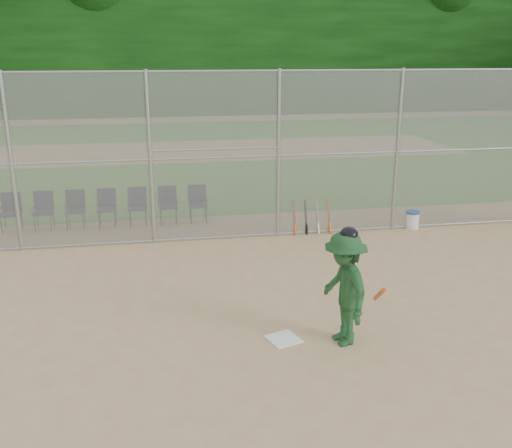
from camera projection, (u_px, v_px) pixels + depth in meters
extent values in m
plane|color=tan|center=(284.00, 333.00, 9.22)|extent=(100.00, 100.00, 0.00)
plane|color=#316D20|center=(195.00, 151.00, 26.17)|extent=(100.00, 100.00, 0.00)
plane|color=tan|center=(195.00, 151.00, 26.17)|extent=(24.00, 24.00, 0.00)
cube|color=gray|center=(237.00, 157.00, 13.35)|extent=(16.00, 0.02, 4.00)
cylinder|color=#9EA3A8|center=(236.00, 71.00, 12.78)|extent=(16.00, 0.05, 0.05)
cube|color=black|center=(174.00, 35.00, 40.58)|extent=(80.00, 5.00, 11.00)
cube|color=white|center=(283.00, 339.00, 9.01)|extent=(0.59, 0.59, 0.02)
imported|color=#1C4723|center=(344.00, 289.00, 8.69)|extent=(0.80, 1.23, 1.80)
ellipsoid|color=black|center=(347.00, 235.00, 8.44)|extent=(0.27, 0.30, 0.23)
cylinder|color=#C84412|center=(379.00, 294.00, 8.37)|extent=(0.25, 0.75, 0.51)
cylinder|color=white|center=(412.00, 221.00, 14.65)|extent=(0.33, 0.33, 0.39)
cylinder|color=#254EA0|center=(413.00, 212.00, 14.58)|extent=(0.35, 0.35, 0.05)
cylinder|color=#D84C14|center=(294.00, 218.00, 14.13)|extent=(0.06, 0.30, 0.83)
cylinder|color=black|center=(306.00, 217.00, 14.18)|extent=(0.06, 0.33, 0.82)
cylinder|color=#B2B2B7|center=(317.00, 217.00, 14.23)|extent=(0.06, 0.36, 0.82)
cylinder|color=#D84C14|center=(329.00, 216.00, 14.29)|extent=(0.06, 0.39, 0.81)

